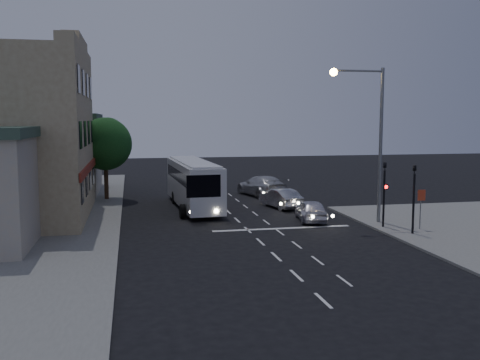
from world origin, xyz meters
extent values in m
plane|color=black|center=(0.00, 0.00, 0.00)|extent=(120.00, 120.00, 0.00)
cube|color=slate|center=(-13.00, 8.00, 0.06)|extent=(12.00, 50.00, 0.12)
cube|color=silver|center=(0.00, -10.00, 0.01)|extent=(0.12, 1.60, 0.01)
cube|color=silver|center=(0.00, -7.00, 0.01)|extent=(0.12, 1.60, 0.01)
cube|color=silver|center=(0.00, -4.00, 0.01)|extent=(0.12, 1.60, 0.01)
cube|color=silver|center=(0.00, -1.00, 0.01)|extent=(0.12, 1.60, 0.01)
cube|color=silver|center=(0.00, 2.00, 0.01)|extent=(0.12, 1.60, 0.01)
cube|color=silver|center=(0.00, 5.00, 0.01)|extent=(0.12, 1.60, 0.01)
cube|color=silver|center=(0.00, 8.00, 0.01)|extent=(0.12, 1.60, 0.01)
cube|color=silver|center=(0.00, 11.00, 0.01)|extent=(0.12, 1.60, 0.01)
cube|color=silver|center=(0.00, 14.00, 0.01)|extent=(0.12, 1.60, 0.01)
cube|color=silver|center=(0.00, 17.00, 0.01)|extent=(0.12, 1.60, 0.01)
cube|color=silver|center=(1.60, -8.00, 0.01)|extent=(0.10, 1.50, 0.01)
cube|color=silver|center=(1.60, -5.00, 0.01)|extent=(0.10, 1.50, 0.01)
cube|color=silver|center=(1.60, -2.00, 0.01)|extent=(0.10, 1.50, 0.01)
cube|color=silver|center=(1.60, 1.00, 0.01)|extent=(0.10, 1.50, 0.01)
cube|color=silver|center=(1.60, 4.00, 0.01)|extent=(0.10, 1.50, 0.01)
cube|color=silver|center=(1.60, 7.00, 0.01)|extent=(0.10, 1.50, 0.01)
cube|color=silver|center=(1.60, 10.00, 0.01)|extent=(0.10, 1.50, 0.01)
cube|color=silver|center=(1.60, 13.00, 0.01)|extent=(0.10, 1.50, 0.01)
cube|color=silver|center=(1.60, 16.00, 0.01)|extent=(0.10, 1.50, 0.01)
cube|color=silver|center=(1.60, 19.00, 0.01)|extent=(0.10, 1.50, 0.01)
cube|color=silver|center=(2.00, 2.00, 0.01)|extent=(8.00, 0.35, 0.01)
cube|color=silver|center=(-2.11, 10.02, 1.76)|extent=(2.83, 10.91, 2.88)
cube|color=silver|center=(-2.11, 10.02, 3.24)|extent=(2.46, 10.53, 0.16)
cube|color=black|center=(-2.11, 4.66, 2.21)|extent=(2.07, 0.22, 1.35)
cube|color=black|center=(-0.98, 10.47, 2.34)|extent=(0.53, 8.99, 0.81)
cube|color=black|center=(-3.24, 10.47, 2.34)|extent=(0.53, 8.99, 0.81)
cube|color=#99000B|center=(-0.97, 10.92, 1.35)|extent=(0.30, 4.94, 1.26)
cube|color=#99000B|center=(-3.25, 10.92, 1.35)|extent=(0.30, 4.94, 1.26)
cylinder|color=black|center=(-3.24, 6.24, 0.45)|extent=(0.36, 0.92, 0.90)
cylinder|color=black|center=(-0.99, 6.24, 0.45)|extent=(0.36, 0.92, 0.90)
cylinder|color=black|center=(-3.24, 12.27, 0.45)|extent=(0.36, 0.92, 0.90)
cylinder|color=black|center=(-0.99, 12.27, 0.45)|extent=(0.36, 0.92, 0.90)
cylinder|color=black|center=(-3.24, 13.80, 0.45)|extent=(0.36, 0.92, 0.90)
cylinder|color=black|center=(-0.99, 13.80, 0.45)|extent=(0.36, 0.92, 0.90)
cylinder|color=#FFF2CC|center=(-2.88, 4.60, 0.68)|extent=(0.24, 0.06, 0.23)
cylinder|color=#FFF2CC|center=(-1.35, 4.60, 0.68)|extent=(0.24, 0.06, 0.23)
imported|color=silver|center=(4.35, 3.80, 0.66)|extent=(2.13, 4.07, 1.32)
imported|color=#B6B6B9|center=(3.88, 8.90, 0.67)|extent=(2.25, 4.30, 1.35)
imported|color=#BABABA|center=(4.00, 14.89, 0.83)|extent=(3.58, 6.07, 1.65)
cylinder|color=black|center=(7.60, 0.80, 1.72)|extent=(0.12, 0.12, 3.20)
imported|color=black|center=(7.60, 0.80, 3.77)|extent=(0.15, 0.18, 0.90)
cube|color=black|center=(7.60, 0.62, 2.42)|extent=(0.25, 0.12, 0.30)
cube|color=#FF0C0C|center=(7.60, 0.55, 2.42)|extent=(0.16, 0.02, 0.18)
cylinder|color=black|center=(8.30, -1.20, 1.72)|extent=(0.12, 0.12, 3.20)
imported|color=black|center=(8.30, -1.20, 3.77)|extent=(0.18, 0.15, 0.90)
cylinder|color=slate|center=(9.30, -0.20, 1.12)|extent=(0.06, 0.06, 2.00)
cube|color=#B3351B|center=(9.30, -0.27, 2.02)|extent=(0.45, 0.03, 0.60)
cylinder|color=slate|center=(8.00, 2.20, 4.62)|extent=(0.20, 0.20, 9.00)
cylinder|color=slate|center=(6.50, 2.20, 8.92)|extent=(3.00, 0.12, 0.12)
sphere|color=#FFBF59|center=(5.00, 2.20, 8.82)|extent=(0.44, 0.44, 0.44)
cube|color=#97825C|center=(-14.00, 8.00, 5.12)|extent=(10.00, 12.00, 10.00)
cube|color=#97825C|center=(-9.50, 8.00, 10.37)|extent=(1.00, 12.00, 0.50)
cube|color=#97825C|center=(-9.50, 8.00, 10.87)|extent=(1.00, 6.00, 0.50)
cube|color=maroon|center=(-8.95, 8.00, 3.12)|extent=(0.15, 12.00, 0.50)
cube|color=black|center=(-8.98, 3.50, 2.32)|extent=(0.06, 1.30, 1.50)
cube|color=black|center=(-8.98, 6.50, 2.32)|extent=(0.06, 1.30, 1.50)
cube|color=black|center=(-8.98, 9.50, 2.32)|extent=(0.06, 1.30, 1.50)
cube|color=black|center=(-8.98, 12.50, 2.32)|extent=(0.06, 1.30, 1.50)
cube|color=black|center=(-8.98, 3.50, 5.32)|extent=(0.06, 1.30, 1.50)
cube|color=black|center=(-8.98, 6.50, 5.32)|extent=(0.06, 1.30, 1.50)
cube|color=black|center=(-8.98, 9.50, 5.32)|extent=(0.06, 1.30, 1.50)
cube|color=black|center=(-8.98, 12.50, 5.32)|extent=(0.06, 1.30, 1.50)
cube|color=black|center=(-8.98, 3.50, 8.32)|extent=(0.06, 1.30, 1.50)
cube|color=black|center=(-8.98, 6.50, 8.32)|extent=(0.06, 1.30, 1.50)
cube|color=black|center=(-8.98, 9.50, 8.32)|extent=(0.06, 1.30, 1.50)
cube|color=black|center=(-8.98, 12.50, 8.32)|extent=(0.06, 1.30, 1.50)
cube|color=#9E9A92|center=(-13.50, 20.00, 3.12)|extent=(9.00, 9.00, 6.00)
cube|color=#354C3D|center=(-13.50, 20.00, 6.37)|extent=(9.40, 9.40, 0.50)
cylinder|color=black|center=(-8.20, 15.00, 1.52)|extent=(0.32, 0.32, 2.80)
sphere|color=#113C15|center=(-8.20, 15.00, 4.32)|extent=(4.00, 4.00, 4.00)
sphere|color=#235B22|center=(-8.00, 15.60, 5.02)|extent=(2.60, 2.60, 2.60)
sphere|color=#113C15|center=(-8.50, 14.40, 4.72)|extent=(2.40, 2.40, 2.40)
camera|label=1|loc=(-6.35, -26.73, 6.16)|focal=40.00mm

